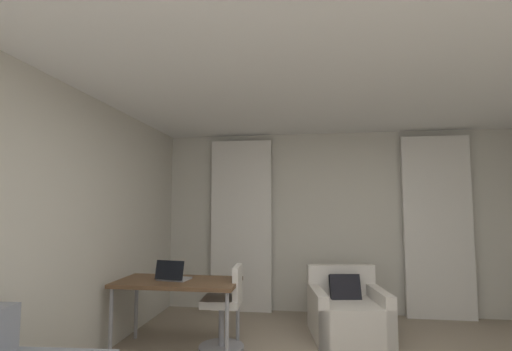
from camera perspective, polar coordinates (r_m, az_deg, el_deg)
name	(u,v)px	position (r m, az deg, el deg)	size (l,w,h in m)	color
wall_window	(335,221)	(5.53, 12.21, -6.97)	(5.12, 0.06, 2.60)	beige
wall_left	(18,235)	(3.29, -33.01, -7.77)	(0.06, 6.12, 2.60)	beige
ceiling	(363,41)	(2.75, 16.36, 19.37)	(5.12, 6.12, 0.06)	white
curtain_left_panel	(241,224)	(5.48, -2.32, -7.62)	(0.90, 0.06, 2.50)	silver
curtain_right_panel	(438,226)	(5.67, 26.43, -7.02)	(0.90, 0.06, 2.50)	silver
armchair	(347,313)	(4.73, 14.04, -19.98)	(0.95, 0.94, 0.77)	silver
desk	(178,286)	(4.18, -12.05, -16.47)	(1.30, 0.65, 0.73)	brown
desk_chair	(225,312)	(4.19, -4.80, -20.36)	(0.48, 0.48, 0.88)	gray
laptop	(173,276)	(4.17, -12.83, -14.99)	(0.35, 0.29, 0.22)	#ADADB2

